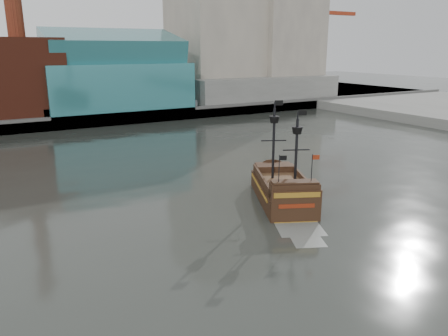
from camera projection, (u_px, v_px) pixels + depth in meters
ground at (262, 257)px, 32.57m from camera, size 400.00×400.00×0.00m
promenade_far at (53, 106)px, 109.26m from camera, size 220.00×60.00×2.00m
seawall at (78, 122)px, 84.51m from camera, size 220.00×1.00×2.60m
skyline at (72, 5)px, 99.28m from camera, size 149.00×45.00×62.00m
crane_a at (323, 34)px, 133.78m from camera, size 22.50×4.00×32.25m
crane_b at (323, 47)px, 147.69m from camera, size 19.10×4.00×26.25m
pirate_ship at (283, 192)px, 44.15m from camera, size 9.93×14.95×10.83m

